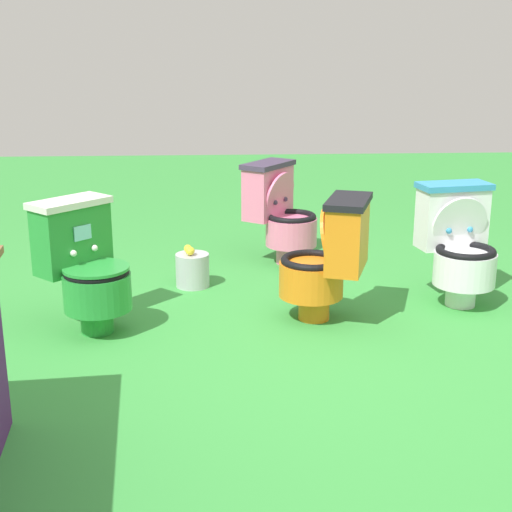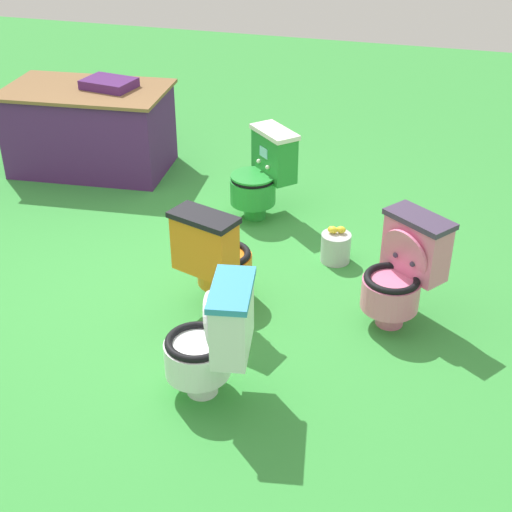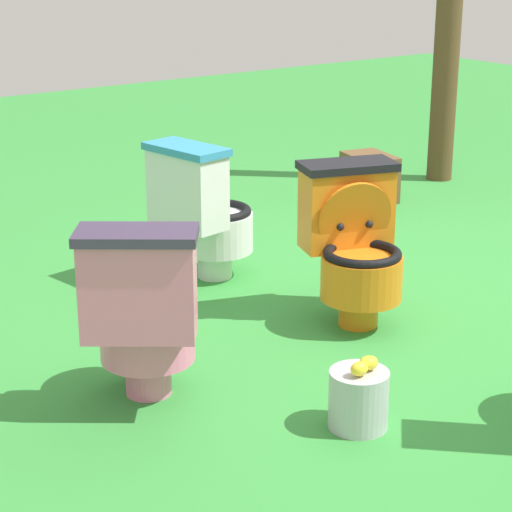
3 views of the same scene
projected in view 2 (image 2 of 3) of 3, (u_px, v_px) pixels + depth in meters
The scene contains 7 objects.
ground at pixel (166, 285), 5.14m from camera, with size 14.00×14.00×0.00m, color green.
toilet_white at pixel (213, 340), 3.98m from camera, with size 0.55×0.48×0.73m.
toilet_pink at pixel (402, 271), 4.60m from camera, with size 0.61×0.63×0.73m.
toilet_orange at pixel (216, 257), 4.74m from camera, with size 0.54×0.59×0.73m.
toilet_green at pixel (262, 174), 5.87m from camera, with size 0.63×0.63×0.73m.
vendor_table at pixel (90, 128), 6.69m from camera, with size 1.53×0.99×0.85m.
lemon_bucket at pixel (336, 247), 5.37m from camera, with size 0.22×0.22×0.28m.
Camera 2 is at (1.80, -3.98, 2.80)m, focal length 51.17 mm.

